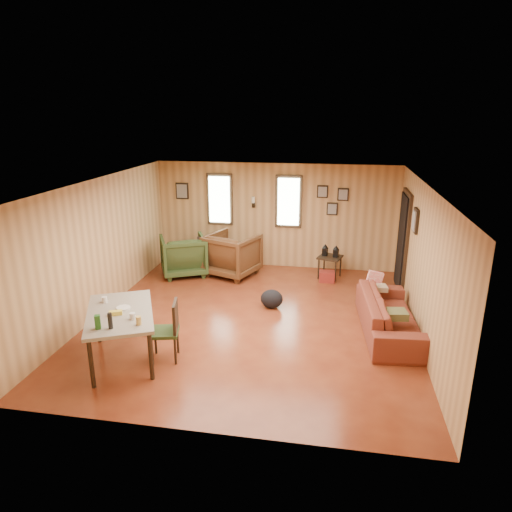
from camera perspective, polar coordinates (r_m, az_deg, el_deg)
The scene contains 11 objects.
room at distance 7.89m, azimuth 1.05°, elevation 0.74°, with size 5.54×6.04×2.44m.
sofa at distance 7.80m, azimuth 16.42°, elevation -6.38°, with size 2.15×0.63×0.84m, color maroon.
recliner_brown at distance 10.08m, azimuth -2.98°, elevation 0.44°, with size 1.01×0.95×1.04m, color #553219.
recliner_green at distance 10.24m, azimuth -9.06°, elevation 0.31°, with size 0.94×0.88×0.97m, color #2F411D.
end_table at distance 10.44m, azimuth -6.46°, elevation 0.48°, with size 0.78×0.74×0.78m.
side_table at distance 10.03m, azimuth 9.26°, elevation 0.09°, with size 0.59×0.59×0.75m.
cooler at distance 9.91m, azimuth 8.84°, elevation -2.54°, with size 0.33×0.24×0.23m.
backpack at distance 8.49m, azimuth 1.98°, elevation -5.38°, with size 0.48×0.41×0.36m.
sofa_pillows at distance 8.04m, azimuth 15.80°, elevation -5.02°, with size 0.58×1.59×0.33m.
dining_table at distance 6.87m, azimuth -16.66°, elevation -7.23°, with size 1.45×1.74×0.99m.
dining_chair at distance 6.81m, azimuth -10.85°, elevation -8.76°, with size 0.49×0.49×0.90m.
Camera 1 is at (1.32, -7.19, 3.51)m, focal length 32.00 mm.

